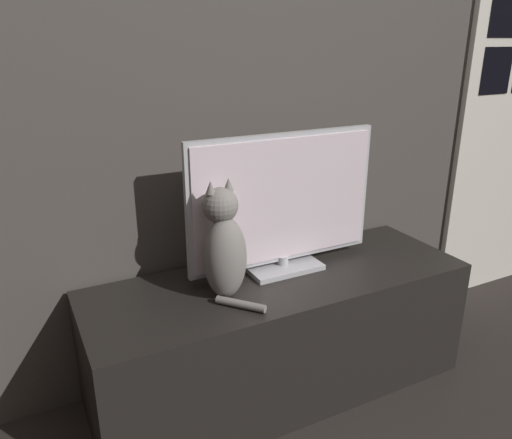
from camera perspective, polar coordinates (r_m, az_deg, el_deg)
The scene contains 4 objects.
wall_back at distance 2.00m, azimuth -1.30°, elevation 18.01°, with size 4.80×0.05×2.60m.
tv_stand at distance 2.06m, azimuth 2.70°, elevation -12.88°, with size 1.50×0.51×0.50m.
tv at distance 1.91m, azimuth 3.16°, elevation 1.75°, with size 0.78×0.18×0.54m.
cat at distance 1.73m, azimuth -3.69°, elevation -3.13°, with size 0.17×0.27×0.43m.
Camera 1 is at (-0.87, -0.57, 1.37)m, focal length 35.00 mm.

